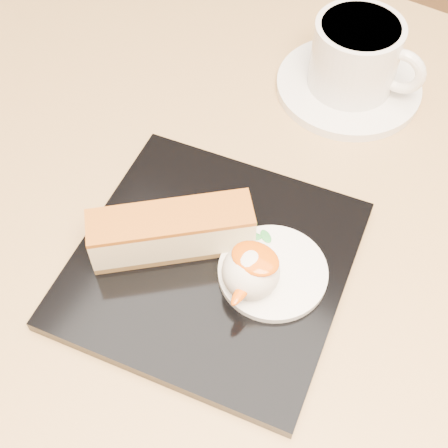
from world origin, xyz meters
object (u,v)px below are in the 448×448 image
Objects in this scene: table at (193,294)px; cheesecake at (172,231)px; coffee_cup at (357,55)px; saucer at (348,86)px; dessert_plate at (212,264)px; ice_cream_scoop at (251,272)px.

cheesecake reaches higher than table.
saucer is at bearing -180.00° from coffee_cup.
saucer is at bearing 75.53° from table.
dessert_plate is at bearing -91.18° from saucer.
saucer reaches higher than table.
cheesecake is at bearing -171.87° from dessert_plate.
coffee_cup reaches higher than ice_cream_scoop.
coffee_cup reaches higher than saucer.
coffee_cup reaches higher than cheesecake.
saucer is at bearing 97.47° from ice_cream_scoop.
table is 0.22m from ice_cream_scoop.
saucer is at bearing 40.24° from cheesecake.
cheesecake reaches higher than saucer.
cheesecake is at bearing -101.01° from coffee_cup.
table is at bearing 70.21° from cheesecake.
dessert_plate is 1.47× the size of saucer.
coffee_cup is at bearing 39.77° from cheesecake.
table is 0.17m from dessert_plate.
coffee_cup is (0.01, 0.26, 0.04)m from dessert_plate.
ice_cream_scoop is at bearing -25.14° from table.
coffee_cup is at bearing 75.00° from table.
cheesecake is (-0.03, -0.00, 0.03)m from dessert_plate.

